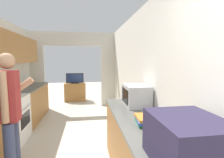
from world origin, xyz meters
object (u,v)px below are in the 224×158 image
object	(u,v)px
tv_cabinet	(75,92)
television	(75,78)
range_oven	(8,120)
person	(10,116)
suitcase	(187,141)
microwave	(136,95)
book_stack	(146,120)

from	to	relation	value
tv_cabinet	television	distance (m)	0.54
range_oven	person	size ratio (longest dim) A/B	0.62
suitcase	person	bearing A→B (deg)	142.18
person	microwave	distance (m)	1.73
book_stack	television	distance (m)	5.11
range_oven	book_stack	bearing A→B (deg)	-38.51
microwave	book_stack	bearing A→B (deg)	-98.10
person	microwave	bearing A→B (deg)	-83.57
range_oven	suitcase	world-z (taller)	suitcase
suitcase	television	xyz separation A→B (m)	(-1.09, 5.77, -0.18)
range_oven	microwave	bearing A→B (deg)	-22.62
microwave	television	distance (m)	4.39
range_oven	book_stack	size ratio (longest dim) A/B	3.18
tv_cabinet	book_stack	bearing A→B (deg)	-77.84
person	television	size ratio (longest dim) A/B	2.56
range_oven	person	distance (m)	1.43
microwave	range_oven	bearing A→B (deg)	157.38
person	television	xyz separation A→B (m)	(0.51, 4.52, -0.02)
suitcase	television	distance (m)	5.87
person	tv_cabinet	size ratio (longest dim) A/B	2.11
tv_cabinet	person	bearing A→B (deg)	-96.33
television	tv_cabinet	bearing A→B (deg)	90.00
range_oven	person	bearing A→B (deg)	-65.90
suitcase	microwave	size ratio (longest dim) A/B	1.16
range_oven	television	bearing A→B (deg)	72.12
range_oven	television	size ratio (longest dim) A/B	1.58
range_oven	tv_cabinet	size ratio (longest dim) A/B	1.30
person	suitcase	distance (m)	2.03
television	suitcase	bearing A→B (deg)	-79.26
microwave	suitcase	bearing A→B (deg)	-93.74
microwave	television	bearing A→B (deg)	105.79
range_oven	suitcase	distance (m)	3.34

